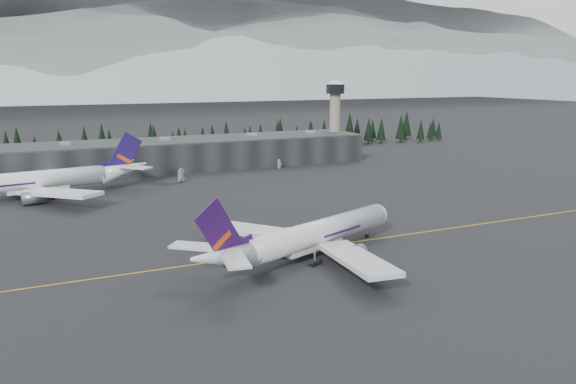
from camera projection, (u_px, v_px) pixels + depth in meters
name	position (u px, v px, depth m)	size (l,w,h in m)	color
ground	(322.00, 244.00, 135.92)	(1400.00, 1400.00, 0.00)	black
taxiline	(326.00, 246.00, 134.14)	(400.00, 0.40, 0.02)	gold
terminal	(188.00, 153.00, 245.83)	(160.00, 30.00, 12.60)	black
control_tower	(335.00, 109.00, 275.57)	(10.00, 10.00, 37.70)	gray
treeline	(169.00, 142.00, 278.50)	(360.00, 20.00, 15.00)	black
mountain_ridge	(65.00, 97.00, 1025.55)	(4400.00, 900.00, 420.00)	white
jet_main	(304.00, 238.00, 123.37)	(58.62, 52.31, 17.87)	silver
jet_parked	(46.00, 180.00, 187.00)	(68.63, 62.90, 20.29)	white
gse_vehicle_a	(181.00, 180.00, 213.40)	(2.45, 5.31, 1.47)	silver
gse_vehicle_b	(280.00, 167.00, 244.15)	(1.72, 4.27, 1.46)	silver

